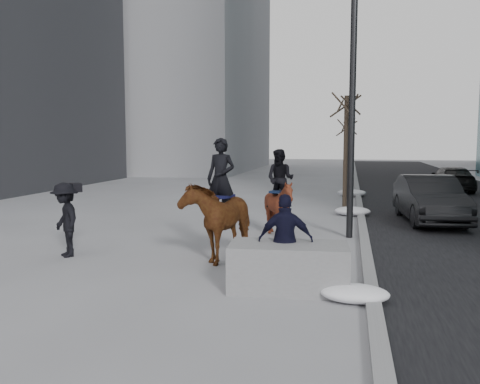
% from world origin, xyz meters
% --- Properties ---
extents(ground, '(120.00, 120.00, 0.00)m').
position_xyz_m(ground, '(0.00, 0.00, 0.00)').
color(ground, gray).
rests_on(ground, ground).
extents(road, '(8.00, 90.00, 0.01)m').
position_xyz_m(road, '(7.00, 10.00, 0.01)').
color(road, black).
rests_on(road, ground).
extents(curb, '(0.25, 90.00, 0.12)m').
position_xyz_m(curb, '(3.00, 10.00, 0.06)').
color(curb, gray).
rests_on(curb, ground).
extents(planter, '(2.23, 1.23, 0.86)m').
position_xyz_m(planter, '(1.51, -1.58, 0.43)').
color(planter, gray).
rests_on(planter, ground).
extents(car_near, '(2.04, 4.83, 1.55)m').
position_xyz_m(car_near, '(5.21, 7.08, 0.78)').
color(car_near, black).
rests_on(car_near, ground).
extents(car_far, '(1.99, 4.56, 1.31)m').
position_xyz_m(car_far, '(7.88, 18.08, 0.65)').
color(car_far, black).
rests_on(car_far, ground).
extents(tree_near, '(1.20, 1.20, 4.99)m').
position_xyz_m(tree_near, '(2.40, 10.24, 2.49)').
color(tree_near, '#372721').
rests_on(tree_near, ground).
extents(tree_far, '(1.20, 1.20, 4.14)m').
position_xyz_m(tree_far, '(2.40, 20.15, 2.07)').
color(tree_far, '#392821').
rests_on(tree_far, ground).
extents(mounted_left, '(1.46, 2.33, 2.80)m').
position_xyz_m(mounted_left, '(-0.36, 0.62, 1.04)').
color(mounted_left, '#461B0E').
rests_on(mounted_left, ground).
extents(mounted_right, '(1.62, 1.74, 2.48)m').
position_xyz_m(mounted_right, '(0.65, 3.51, 1.00)').
color(mounted_right, '#511E10').
rests_on(mounted_right, ground).
extents(feeder, '(1.08, 0.93, 1.75)m').
position_xyz_m(feeder, '(1.43, -1.37, 0.88)').
color(feeder, black).
rests_on(feeder, ground).
extents(camera_crew, '(1.27, 1.26, 1.75)m').
position_xyz_m(camera_crew, '(-3.95, 0.01, 0.89)').
color(camera_crew, black).
rests_on(camera_crew, ground).
extents(lamppost, '(0.25, 1.23, 9.09)m').
position_xyz_m(lamppost, '(2.60, 3.71, 4.99)').
color(lamppost, black).
rests_on(lamppost, ground).
extents(snow_piles, '(1.38, 17.12, 0.35)m').
position_xyz_m(snow_piles, '(2.70, 8.07, 0.16)').
color(snow_piles, white).
rests_on(snow_piles, ground).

